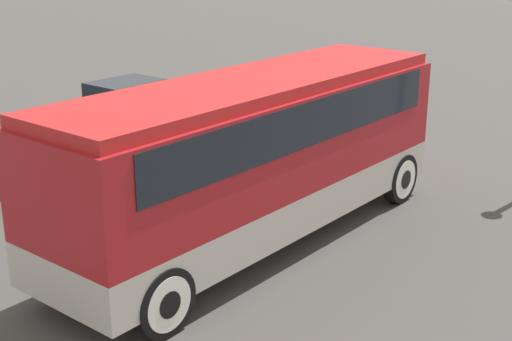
{
  "coord_description": "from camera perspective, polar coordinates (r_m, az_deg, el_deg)",
  "views": [
    {
      "loc": [
        -10.07,
        -8.23,
        5.81
      ],
      "look_at": [
        0.0,
        0.0,
        1.48
      ],
      "focal_mm": 50.0,
      "sensor_mm": 36.0,
      "label": 1
    }
  ],
  "objects": [
    {
      "name": "tour_bus",
      "position": [
        13.63,
        0.26,
        2.1
      ],
      "size": [
        9.36,
        2.58,
        3.29
      ],
      "color": "#B7B2A8",
      "rests_on": "ground_plane"
    },
    {
      "name": "parked_car_near",
      "position": [
        23.11,
        -10.1,
        5.34
      ],
      "size": [
        4.12,
        1.89,
        1.42
      ],
      "color": "navy",
      "rests_on": "ground_plane"
    },
    {
      "name": "parked_car_mid",
      "position": [
        18.49,
        -18.12,
        1.36
      ],
      "size": [
        4.8,
        1.88,
        1.37
      ],
      "color": "#2D5638",
      "rests_on": "ground_plane"
    },
    {
      "name": "ground_plane",
      "position": [
        14.25,
        0.0,
        -5.66
      ],
      "size": [
        120.0,
        120.0,
        0.0
      ],
      "primitive_type": "plane",
      "color": "#423F3D"
    }
  ]
}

